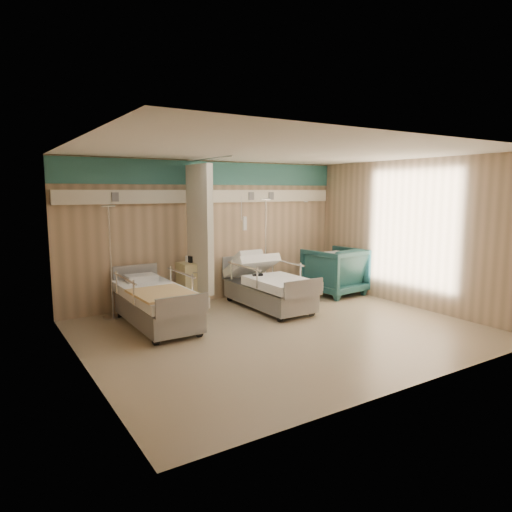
{
  "coord_description": "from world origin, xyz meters",
  "views": [
    {
      "loc": [
        -4.11,
        -5.71,
        2.21
      ],
      "look_at": [
        -0.12,
        0.6,
        1.14
      ],
      "focal_mm": 32.0,
      "sensor_mm": 36.0,
      "label": 1
    }
  ],
  "objects_px": {
    "bed_left": "(157,307)",
    "iv_stand_right": "(265,277)",
    "bed_right": "(268,292)",
    "visitor_armchair": "(335,271)",
    "bedside_cabinet": "(193,284)",
    "iv_stand_left": "(112,295)"
  },
  "relations": [
    {
      "from": "bed_left",
      "to": "bedside_cabinet",
      "type": "xyz_separation_m",
      "value": [
        1.05,
        0.9,
        0.11
      ]
    },
    {
      "from": "bed_right",
      "to": "iv_stand_left",
      "type": "xyz_separation_m",
      "value": [
        -2.68,
        0.89,
        0.09
      ]
    },
    {
      "from": "bedside_cabinet",
      "to": "visitor_armchair",
      "type": "bearing_deg",
      "value": -13.13
    },
    {
      "from": "bed_right",
      "to": "bedside_cabinet",
      "type": "bearing_deg",
      "value": 141.95
    },
    {
      "from": "visitor_armchair",
      "to": "bedside_cabinet",
      "type": "bearing_deg",
      "value": -18.68
    },
    {
      "from": "bed_left",
      "to": "iv_stand_right",
      "type": "bearing_deg",
      "value": 17.65
    },
    {
      "from": "bed_right",
      "to": "visitor_armchair",
      "type": "xyz_separation_m",
      "value": [
        1.85,
        0.2,
        0.19
      ]
    },
    {
      "from": "bed_right",
      "to": "iv_stand_left",
      "type": "relative_size",
      "value": 1.1
    },
    {
      "from": "bed_left",
      "to": "iv_stand_left",
      "type": "relative_size",
      "value": 1.1
    },
    {
      "from": "bedside_cabinet",
      "to": "visitor_armchair",
      "type": "relative_size",
      "value": 0.77
    },
    {
      "from": "bed_left",
      "to": "iv_stand_right",
      "type": "relative_size",
      "value": 1.06
    },
    {
      "from": "visitor_armchair",
      "to": "iv_stand_right",
      "type": "xyz_separation_m",
      "value": [
        -1.35,
        0.66,
        -0.09
      ]
    },
    {
      "from": "bedside_cabinet",
      "to": "iv_stand_left",
      "type": "bearing_deg",
      "value": -179.71
    },
    {
      "from": "bed_right",
      "to": "visitor_armchair",
      "type": "height_order",
      "value": "visitor_armchair"
    },
    {
      "from": "iv_stand_left",
      "to": "bedside_cabinet",
      "type": "bearing_deg",
      "value": 0.29
    },
    {
      "from": "iv_stand_right",
      "to": "iv_stand_left",
      "type": "bearing_deg",
      "value": 179.4
    },
    {
      "from": "iv_stand_right",
      "to": "iv_stand_left",
      "type": "height_order",
      "value": "iv_stand_right"
    },
    {
      "from": "bed_right",
      "to": "bed_left",
      "type": "bearing_deg",
      "value": 180.0
    },
    {
      "from": "bed_right",
      "to": "bed_left",
      "type": "distance_m",
      "value": 2.2
    },
    {
      "from": "visitor_armchair",
      "to": "iv_stand_left",
      "type": "height_order",
      "value": "iv_stand_left"
    },
    {
      "from": "iv_stand_right",
      "to": "bed_left",
      "type": "bearing_deg",
      "value": -162.35
    },
    {
      "from": "bedside_cabinet",
      "to": "iv_stand_right",
      "type": "distance_m",
      "value": 1.65
    }
  ]
}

